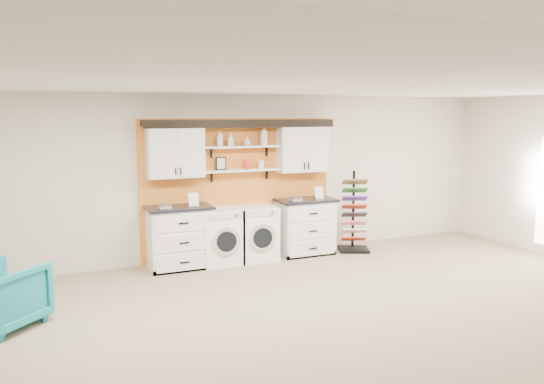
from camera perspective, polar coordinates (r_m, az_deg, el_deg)
name	(u,v)px	position (r m, az deg, el deg)	size (l,w,h in m)	color
floor	(363,345)	(6.04, 9.73, -15.92)	(10.00, 10.00, 0.00)	gray
ceiling	(370,81)	(5.52, 10.47, 11.65)	(10.00, 10.00, 0.00)	white
wall_back	(238,177)	(9.18, -3.69, 1.67)	(10.00, 10.00, 0.00)	beige
accent_panel	(239,188)	(9.17, -3.61, 0.40)	(3.40, 0.07, 2.40)	orange
upper_cabinet_left	(175,151)	(8.62, -10.38, 4.32)	(0.90, 0.35, 0.84)	silver
upper_cabinet_right	(302,148)	(9.38, 3.24, 4.76)	(0.90, 0.35, 0.84)	silver
shelf_lower	(242,170)	(8.98, -3.27, 2.35)	(1.32, 0.28, 0.03)	silver
shelf_upper	(242,147)	(8.94, -3.30, 4.90)	(1.32, 0.28, 0.03)	silver
crown_molding	(241,123)	(8.94, -3.35, 7.45)	(3.30, 0.41, 0.13)	black
picture_frame	(221,163)	(8.90, -5.51, 3.08)	(0.18, 0.02, 0.22)	black
canister_red	(247,164)	(9.00, -2.68, 2.98)	(0.11, 0.11, 0.16)	red
canister_cream	(261,164)	(9.09, -1.20, 2.98)	(0.10, 0.10, 0.14)	silver
base_cabinet_left	(180,237)	(8.68, -9.91, -4.83)	(1.04, 0.66, 1.01)	silver
base_cabinet_right	(305,226)	(9.44, 3.59, -3.72)	(1.01, 0.66, 0.99)	silver
washer	(220,236)	(8.86, -5.60, -4.75)	(0.66, 0.71, 0.93)	white
dryer	(255,233)	(9.06, -1.83, -4.42)	(0.66, 0.71, 0.93)	white
sample_rack	(354,225)	(9.74, 8.81, -3.49)	(0.66, 0.61, 1.45)	black
armchair	(2,296)	(7.03, -27.05, -9.91)	(0.80, 0.83, 0.75)	#11727B
soap_bottle_a	(220,138)	(8.81, -5.65, 5.78)	(0.10, 0.10, 0.26)	silver
soap_bottle_b	(231,140)	(8.88, -4.45, 5.63)	(0.09, 0.10, 0.21)	silver
soap_bottle_c	(247,141)	(8.97, -2.70, 5.48)	(0.11, 0.11, 0.15)	silver
soap_bottle_d	(264,135)	(9.08, -0.88, 6.14)	(0.13, 0.13, 0.34)	silver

